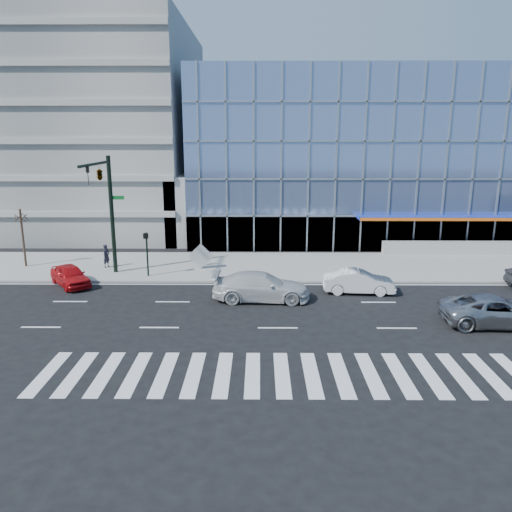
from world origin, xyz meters
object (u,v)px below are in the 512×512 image
at_px(silver_suv, 497,311).
at_px(white_suv, 261,287).
at_px(tilted_panel, 201,256).
at_px(traffic_signal, 103,188).
at_px(red_sedan, 70,275).
at_px(street_tree_near, 21,217).
at_px(white_sedan, 359,282).
at_px(pedestrian, 106,256).
at_px(ped_signal_post, 147,247).

height_order(silver_suv, white_suv, white_suv).
height_order(white_suv, tilted_panel, tilted_panel).
relative_size(traffic_signal, red_sedan, 2.01).
bearing_deg(tilted_panel, white_suv, -56.46).
relative_size(traffic_signal, street_tree_near, 1.89).
relative_size(street_tree_near, silver_suv, 0.77).
height_order(white_suv, red_sedan, white_suv).
height_order(white_sedan, pedestrian, pedestrian).
bearing_deg(pedestrian, white_suv, -98.61).
xyz_separation_m(street_tree_near, white_sedan, (23.16, -5.70, -3.06)).
height_order(street_tree_near, red_sedan, street_tree_near).
xyz_separation_m(ped_signal_post, street_tree_near, (-9.50, 2.56, 1.64)).
relative_size(street_tree_near, white_sedan, 0.97).
relative_size(red_sedan, pedestrian, 2.37).
bearing_deg(street_tree_near, ped_signal_post, -15.06).
bearing_deg(street_tree_near, white_sedan, -13.83).
bearing_deg(tilted_panel, white_sedan, -26.16).
bearing_deg(tilted_panel, red_sedan, -154.85).
bearing_deg(red_sedan, ped_signal_post, -18.48).
bearing_deg(pedestrian, silver_suv, -91.91).
distance_m(traffic_signal, red_sedan, 6.04).
xyz_separation_m(street_tree_near, pedestrian, (6.03, -0.26, -2.79)).
height_order(traffic_signal, tilted_panel, traffic_signal).
distance_m(traffic_signal, white_suv, 12.22).
bearing_deg(street_tree_near, tilted_panel, -2.61).
xyz_separation_m(silver_suv, red_sedan, (-24.29, 6.70, -0.09)).
xyz_separation_m(silver_suv, white_suv, (-12.00, 3.89, 0.06)).
distance_m(silver_suv, tilted_panel, 19.33).
xyz_separation_m(street_tree_near, white_suv, (17.16, -7.11, -2.95)).
bearing_deg(traffic_signal, red_sedan, -147.25).
relative_size(street_tree_near, red_sedan, 1.06).
bearing_deg(white_sedan, traffic_signal, 84.74).
bearing_deg(ped_signal_post, street_tree_near, 164.94).
bearing_deg(street_tree_near, white_suv, -22.51).
bearing_deg(white_sedan, silver_suv, -126.99).
bearing_deg(white_sedan, pedestrian, 76.87).
bearing_deg(traffic_signal, white_suv, -22.37).
bearing_deg(pedestrian, tilted_panel, -69.72).
xyz_separation_m(ped_signal_post, white_suv, (7.66, -4.56, -1.32)).
bearing_deg(red_sedan, pedestrian, 34.87).
relative_size(traffic_signal, pedestrian, 4.76).
bearing_deg(traffic_signal, tilted_panel, 21.72).
relative_size(traffic_signal, white_sedan, 1.84).
bearing_deg(silver_suv, traffic_signal, 72.05).
bearing_deg(white_sedan, street_tree_near, 80.64).
height_order(ped_signal_post, silver_suv, ped_signal_post).
height_order(white_sedan, red_sedan, white_sedan).
height_order(traffic_signal, white_suv, traffic_signal).
xyz_separation_m(traffic_signal, white_suv, (10.16, -4.18, -5.34)).
distance_m(ped_signal_post, pedestrian, 4.32).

